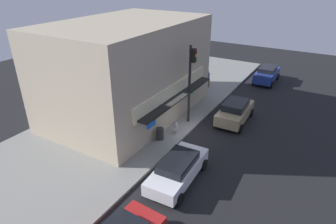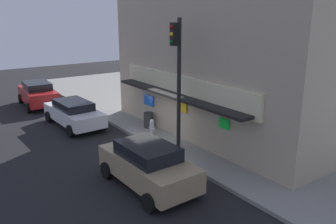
{
  "view_description": "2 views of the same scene",
  "coord_description": "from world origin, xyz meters",
  "px_view_note": "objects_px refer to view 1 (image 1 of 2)",
  "views": [
    {
      "loc": [
        -16.18,
        -7.81,
        10.48
      ],
      "look_at": [
        -1.31,
        1.0,
        2.02
      ],
      "focal_mm": 30.95,
      "sensor_mm": 36.0,
      "label": 1
    },
    {
      "loc": [
        13.3,
        -8.15,
        6.11
      ],
      "look_at": [
        0.1,
        1.15,
        1.51
      ],
      "focal_mm": 37.07,
      "sensor_mm": 36.0,
      "label": 2
    }
  ],
  "objects_px": {
    "parked_car_white": "(178,169)",
    "parked_car_blue": "(267,74)",
    "fire_hydrant": "(176,128)",
    "pedestrian": "(208,78)",
    "traffic_light": "(191,75)",
    "trash_can": "(160,134)",
    "parked_car_tan": "(235,111)"
  },
  "relations": [
    {
      "from": "parked_car_white",
      "to": "parked_car_blue",
      "type": "height_order",
      "value": "parked_car_blue"
    },
    {
      "from": "fire_hydrant",
      "to": "pedestrian",
      "type": "bearing_deg",
      "value": 10.54
    },
    {
      "from": "fire_hydrant",
      "to": "parked_car_blue",
      "type": "xyz_separation_m",
      "value": [
        14.29,
        -2.77,
        0.29
      ]
    },
    {
      "from": "parked_car_blue",
      "to": "traffic_light",
      "type": "bearing_deg",
      "value": 167.22
    },
    {
      "from": "traffic_light",
      "to": "trash_can",
      "type": "xyz_separation_m",
      "value": [
        -3.31,
        0.56,
        -3.27
      ]
    },
    {
      "from": "fire_hydrant",
      "to": "pedestrian",
      "type": "xyz_separation_m",
      "value": [
        9.47,
        1.76,
        0.51
      ]
    },
    {
      "from": "parked_car_tan",
      "to": "parked_car_white",
      "type": "bearing_deg",
      "value": 177.61
    },
    {
      "from": "pedestrian",
      "to": "parked_car_white",
      "type": "bearing_deg",
      "value": -162.8
    },
    {
      "from": "trash_can",
      "to": "parked_car_tan",
      "type": "height_order",
      "value": "parked_car_tan"
    },
    {
      "from": "traffic_light",
      "to": "fire_hydrant",
      "type": "xyz_separation_m",
      "value": [
        -2.09,
        0.0,
        -3.27
      ]
    },
    {
      "from": "traffic_light",
      "to": "fire_hydrant",
      "type": "height_order",
      "value": "traffic_light"
    },
    {
      "from": "parked_car_white",
      "to": "parked_car_blue",
      "type": "distance_m",
      "value": 18.51
    },
    {
      "from": "fire_hydrant",
      "to": "pedestrian",
      "type": "height_order",
      "value": "pedestrian"
    },
    {
      "from": "parked_car_tan",
      "to": "traffic_light",
      "type": "bearing_deg",
      "value": 126.08
    },
    {
      "from": "parked_car_tan",
      "to": "trash_can",
      "type": "bearing_deg",
      "value": 147.81
    },
    {
      "from": "pedestrian",
      "to": "parked_car_tan",
      "type": "xyz_separation_m",
      "value": [
        -5.32,
        -4.59,
        -0.24
      ]
    },
    {
      "from": "fire_hydrant",
      "to": "parked_car_blue",
      "type": "distance_m",
      "value": 14.56
    },
    {
      "from": "parked_car_white",
      "to": "pedestrian",
      "type": "bearing_deg",
      "value": 17.2
    },
    {
      "from": "trash_can",
      "to": "pedestrian",
      "type": "distance_m",
      "value": 10.77
    },
    {
      "from": "traffic_light",
      "to": "trash_can",
      "type": "relative_size",
      "value": 6.96
    },
    {
      "from": "trash_can",
      "to": "parked_car_white",
      "type": "bearing_deg",
      "value": -134.7
    },
    {
      "from": "traffic_light",
      "to": "parked_car_white",
      "type": "height_order",
      "value": "traffic_light"
    },
    {
      "from": "trash_can",
      "to": "parked_car_white",
      "type": "distance_m",
      "value": 4.27
    },
    {
      "from": "pedestrian",
      "to": "parked_car_tan",
      "type": "bearing_deg",
      "value": -139.23
    },
    {
      "from": "pedestrian",
      "to": "parked_car_tan",
      "type": "distance_m",
      "value": 7.03
    },
    {
      "from": "parked_car_white",
      "to": "traffic_light",
      "type": "bearing_deg",
      "value": 21.39
    },
    {
      "from": "parked_car_blue",
      "to": "parked_car_tan",
      "type": "bearing_deg",
      "value": -179.68
    },
    {
      "from": "trash_can",
      "to": "parked_car_tan",
      "type": "relative_size",
      "value": 0.19
    },
    {
      "from": "parked_car_blue",
      "to": "parked_car_white",
      "type": "bearing_deg",
      "value": 179.09
    },
    {
      "from": "fire_hydrant",
      "to": "pedestrian",
      "type": "relative_size",
      "value": 0.5
    },
    {
      "from": "parked_car_white",
      "to": "fire_hydrant",
      "type": "bearing_deg",
      "value": 30.39
    },
    {
      "from": "pedestrian",
      "to": "parked_car_blue",
      "type": "xyz_separation_m",
      "value": [
        4.82,
        -4.53,
        -0.23
      ]
    }
  ]
}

